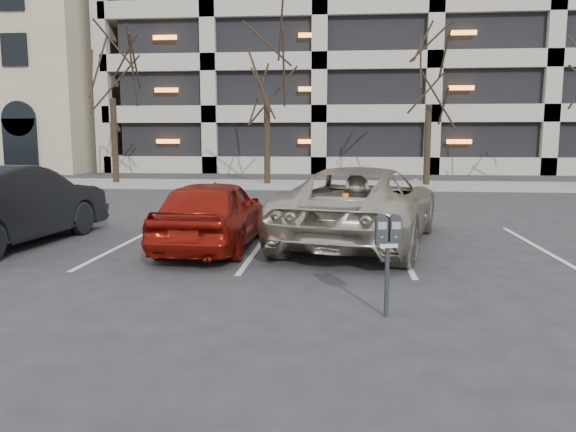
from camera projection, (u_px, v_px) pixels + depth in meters
ground at (326, 274)px, 9.12m from camera, size 140.00×140.00×0.00m
sidewalk at (334, 185)px, 24.89m from camera, size 80.00×4.00×0.12m
stall_lines at (260, 245)px, 11.51m from camera, size 16.90×5.20×0.00m
parking_garage at (506, 37)px, 40.09m from camera, size 52.00×20.00×19.00m
tree_a at (110, 44)px, 24.90m from camera, size 3.81×3.81×8.66m
tree_b at (267, 37)px, 24.25m from camera, size 3.93×3.93×8.93m
tree_c at (431, 53)px, 23.73m from camera, size 3.48×3.48×7.91m
parking_meter at (388, 240)px, 6.83m from camera, size 0.33×0.17×1.25m
suv_silver at (361, 205)px, 11.62m from camera, size 3.92×6.21×1.60m
car_red at (213, 213)px, 11.08m from camera, size 1.78×4.17×1.41m
car_dark at (6, 205)px, 11.34m from camera, size 2.24×5.16×1.65m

